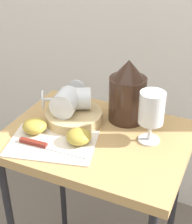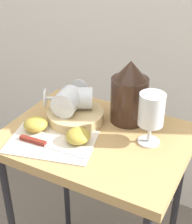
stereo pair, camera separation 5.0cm
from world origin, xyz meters
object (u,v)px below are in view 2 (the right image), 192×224
wine_glass_tipped_far (68,101)px  apple_half_left (36,124)px  table (96,157)px  apple_half_right (78,136)px  wine_glass_upright (151,112)px  wine_glass_tipped_near (77,98)px  pitcher (130,98)px  basket_tray (75,116)px  knife (43,144)px

wine_glass_tipped_far → apple_half_left: wine_glass_tipped_far is taller
table → apple_half_right: 0.12m
wine_glass_upright → wine_glass_tipped_near: wine_glass_upright is taller
pitcher → wine_glass_tipped_near: bearing=-157.9°
basket_tray → wine_glass_tipped_far: wine_glass_tipped_far is taller
wine_glass_upright → apple_half_left: wine_glass_upright is taller
knife → wine_glass_tipped_far: bearing=92.0°
wine_glass_upright → wine_glass_tipped_near: size_ratio=0.95×
basket_tray → wine_glass_upright: bearing=-0.7°
table → apple_half_left: bearing=-159.5°
pitcher → wine_glass_tipped_near: pitcher is taller
table → apple_half_left: size_ratio=9.71×
wine_glass_tipped_near → pitcher: bearing=22.1°
basket_tray → wine_glass_tipped_far: bearing=-142.7°
basket_tray → wine_glass_tipped_far: (-0.02, -0.01, 0.06)m
basket_tray → apple_half_right: size_ratio=2.47×
basket_tray → wine_glass_upright: 0.26m
table → wine_glass_tipped_far: wine_glass_tipped_far is taller
table → apple_half_right: size_ratio=9.71×
wine_glass_tipped_near → apple_half_left: wine_glass_tipped_near is taller
basket_tray → wine_glass_tipped_far: size_ratio=1.20×
table → wine_glass_tipped_far: 0.19m
table → apple_half_right: apple_half_right is taller
apple_half_left → knife: 0.09m
apple_half_left → apple_half_right: 0.15m
basket_tray → apple_half_right: 0.12m
wine_glass_upright → wine_glass_tipped_near: 0.26m
wine_glass_tipped_far → wine_glass_upright: bearing=2.2°
pitcher → knife: 0.30m
wine_glass_tipped_near → wine_glass_tipped_far: (-0.01, -0.04, 0.00)m
basket_tray → pitcher: pitcher is taller
wine_glass_upright → knife: (-0.26, -0.16, -0.09)m
wine_glass_tipped_far → pitcher: bearing=30.6°
table → wine_glass_tipped_near: (-0.10, 0.06, 0.15)m
basket_tray → knife: basket_tray is taller
apple_half_right → wine_glass_upright: bearing=28.6°
pitcher → wine_glass_tipped_far: (-0.16, -0.10, -0.01)m
basket_tray → wine_glass_upright: (0.25, -0.00, 0.08)m
wine_glass_tipped_near → knife: wine_glass_tipped_near is taller
basket_tray → apple_half_left: size_ratio=2.47×
apple_half_left → basket_tray: bearing=54.1°
apple_half_right → table: bearing=65.2°
apple_half_left → knife: apple_half_left is taller
table → wine_glass_upright: size_ratio=4.51×
basket_tray → wine_glass_tipped_near: size_ratio=1.10×
wine_glass_tipped_near → wine_glass_tipped_far: 0.04m
knife → apple_half_left: bearing=139.0°
wine_glass_tipped_near → knife: (-0.01, -0.18, -0.06)m
pitcher → wine_glass_tipped_far: size_ratio=1.35×
wine_glass_upright → apple_half_left: (-0.32, -0.10, -0.08)m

